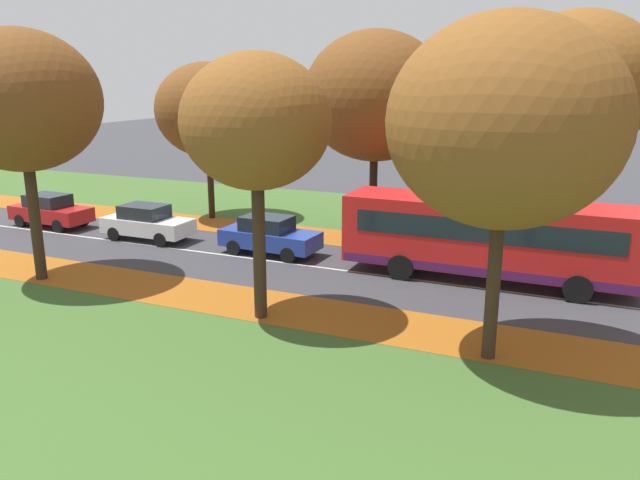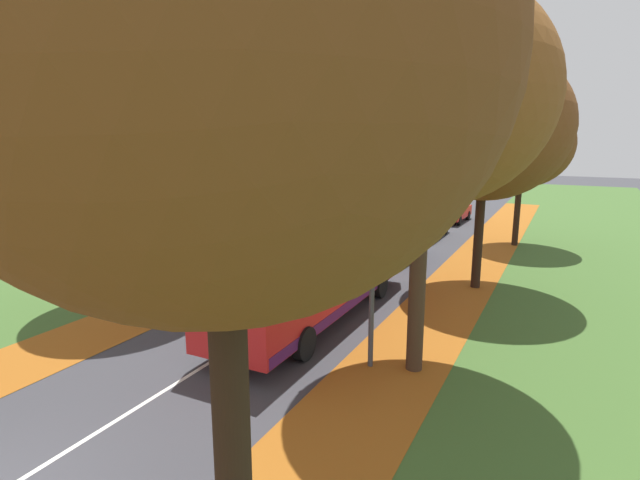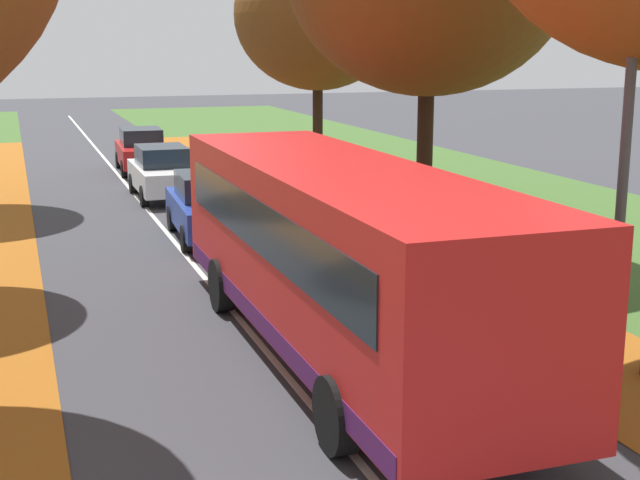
{
  "view_description": "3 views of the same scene",
  "coord_description": "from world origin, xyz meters",
  "px_view_note": "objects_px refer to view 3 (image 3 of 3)",
  "views": [
    {
      "loc": [
        -21.54,
        7.54,
        7.32
      ],
      "look_at": [
        -0.87,
        16.55,
        1.37
      ],
      "focal_mm": 35.0,
      "sensor_mm": 36.0,
      "label": 1
    },
    {
      "loc": [
        8.42,
        -3.75,
        6.12
      ],
      "look_at": [
        0.29,
        12.29,
        2.31
      ],
      "focal_mm": 28.0,
      "sensor_mm": 36.0,
      "label": 2
    },
    {
      "loc": [
        -3.53,
        -1.69,
        4.77
      ],
      "look_at": [
        1.37,
        12.59,
        1.42
      ],
      "focal_mm": 50.0,
      "sensor_mm": 36.0,
      "label": 3
    }
  ],
  "objects_px": {
    "bus": "(338,248)",
    "car_blue_lead": "(210,206)",
    "streetlamp_right": "(606,125)",
    "car_white_following": "(163,172)",
    "tree_right_far": "(318,14)",
    "car_red_third_in_line": "(142,150)"
  },
  "relations": [
    {
      "from": "bus",
      "to": "car_blue_lead",
      "type": "distance_m",
      "value": 8.99
    },
    {
      "from": "streetlamp_right",
      "to": "car_white_following",
      "type": "height_order",
      "value": "streetlamp_right"
    },
    {
      "from": "tree_right_far",
      "to": "streetlamp_right",
      "type": "relative_size",
      "value": 1.34
    },
    {
      "from": "car_white_following",
      "to": "streetlamp_right",
      "type": "bearing_deg",
      "value": -80.85
    },
    {
      "from": "tree_right_far",
      "to": "streetlamp_right",
      "type": "bearing_deg",
      "value": -96.87
    },
    {
      "from": "bus",
      "to": "car_white_following",
      "type": "relative_size",
      "value": 2.47
    },
    {
      "from": "car_white_following",
      "to": "car_red_third_in_line",
      "type": "xyz_separation_m",
      "value": [
        0.2,
        6.13,
        0.0
      ]
    },
    {
      "from": "streetlamp_right",
      "to": "car_white_following",
      "type": "relative_size",
      "value": 1.43
    },
    {
      "from": "streetlamp_right",
      "to": "bus",
      "type": "bearing_deg",
      "value": 133.98
    },
    {
      "from": "tree_right_far",
      "to": "bus",
      "type": "distance_m",
      "value": 16.23
    },
    {
      "from": "streetlamp_right",
      "to": "tree_right_far",
      "type": "bearing_deg",
      "value": 83.13
    },
    {
      "from": "streetlamp_right",
      "to": "car_red_third_in_line",
      "type": "xyz_separation_m",
      "value": [
        -2.69,
        24.09,
        -2.92
      ]
    },
    {
      "from": "car_blue_lead",
      "to": "tree_right_far",
      "type": "bearing_deg",
      "value": 51.1
    },
    {
      "from": "car_red_third_in_line",
      "to": "car_white_following",
      "type": "bearing_deg",
      "value": -91.85
    },
    {
      "from": "streetlamp_right",
      "to": "car_white_following",
      "type": "xyz_separation_m",
      "value": [
        -2.89,
        17.96,
        -2.92
      ]
    },
    {
      "from": "bus",
      "to": "car_red_third_in_line",
      "type": "distance_m",
      "value": 21.36
    },
    {
      "from": "tree_right_far",
      "to": "streetlamp_right",
      "type": "xyz_separation_m",
      "value": [
        -2.14,
        -17.75,
        -1.89
      ]
    },
    {
      "from": "car_blue_lead",
      "to": "car_red_third_in_line",
      "type": "relative_size",
      "value": 1.0
    },
    {
      "from": "car_white_following",
      "to": "tree_right_far",
      "type": "bearing_deg",
      "value": -2.4
    },
    {
      "from": "car_blue_lead",
      "to": "car_white_following",
      "type": "height_order",
      "value": "same"
    },
    {
      "from": "streetlamp_right",
      "to": "car_red_third_in_line",
      "type": "relative_size",
      "value": 1.41
    },
    {
      "from": "streetlamp_right",
      "to": "car_white_following",
      "type": "distance_m",
      "value": 18.42
    }
  ]
}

